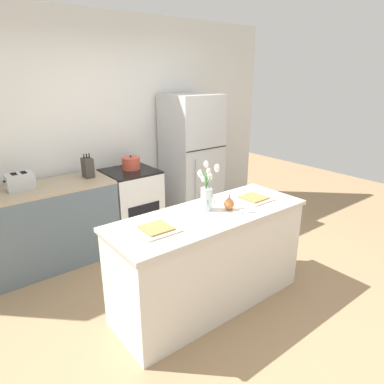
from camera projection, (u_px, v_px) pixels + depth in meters
ground_plane at (208, 301)px, 3.20m from camera, size 10.00×10.00×0.00m
back_wall at (105, 130)px, 4.24m from camera, size 5.20×0.08×2.70m
kitchen_island at (209, 259)px, 3.05m from camera, size 1.80×0.66×0.89m
back_counter at (35, 229)px, 3.62m from camera, size 1.68×0.60×0.90m
stove_range at (132, 205)px, 4.30m from camera, size 0.60×0.61×0.90m
refrigerator at (191, 160)px, 4.71m from camera, size 0.68×0.67×1.76m
flower_vase at (207, 192)px, 2.92m from camera, size 0.13×0.18×0.42m
pear_figurine at (229, 204)px, 2.96m from camera, size 0.09×0.09×0.14m
plate_setting_left at (156, 229)px, 2.58m from camera, size 0.30×0.30×0.02m
plate_setting_right at (254, 198)px, 3.21m from camera, size 0.30×0.30×0.02m
toaster at (20, 181)px, 3.44m from camera, size 0.28×0.18×0.17m
cooking_pot at (131, 163)px, 4.18m from camera, size 0.23×0.23×0.17m
knife_block at (88, 168)px, 3.84m from camera, size 0.10×0.14×0.27m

